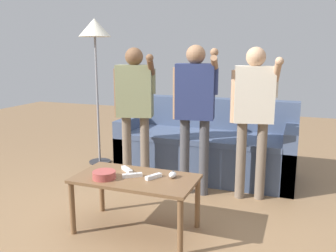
{
  "coord_description": "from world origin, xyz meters",
  "views": [
    {
      "loc": [
        1.15,
        -2.49,
        1.44
      ],
      "look_at": [
        0.06,
        0.45,
        0.79
      ],
      "focal_mm": 38.32,
      "sensor_mm": 36.0,
      "label": 1
    }
  ],
  "objects": [
    {
      "name": "couch",
      "position": [
        0.16,
        1.53,
        0.31
      ],
      "size": [
        2.02,
        0.84,
        0.88
      ],
      "color": "#475675",
      "rests_on": "ground"
    },
    {
      "name": "ground_plane",
      "position": [
        0.0,
        0.0,
        0.0
      ],
      "size": [
        12.0,
        12.0,
        0.0
      ],
      "primitive_type": "plane",
      "color": "#93704C"
    },
    {
      "name": "coffee_table",
      "position": [
        -0.03,
        -0.04,
        0.4
      ],
      "size": [
        0.97,
        0.52,
        0.46
      ],
      "color": "brown",
      "rests_on": "ground"
    },
    {
      "name": "game_remote_wand_near",
      "position": [
        -0.16,
        0.07,
        0.47
      ],
      "size": [
        0.15,
        0.13,
        0.03
      ],
      "color": "white",
      "rests_on": "coffee_table"
    },
    {
      "name": "game_remote_wand_spare",
      "position": [
        0.11,
        -0.01,
        0.47
      ],
      "size": [
        0.1,
        0.15,
        0.03
      ],
      "color": "white",
      "rests_on": "coffee_table"
    },
    {
      "name": "game_remote_wand_far",
      "position": [
        -0.06,
        -0.04,
        0.47
      ],
      "size": [
        0.15,
        0.12,
        0.03
      ],
      "color": "white",
      "rests_on": "coffee_table"
    },
    {
      "name": "player_center",
      "position": [
        0.19,
        0.88,
        0.95
      ],
      "size": [
        0.46,
        0.29,
        1.5
      ],
      "color": "#47474C",
      "rests_on": "ground"
    },
    {
      "name": "snack_bowl",
      "position": [
        -0.25,
        -0.15,
        0.49
      ],
      "size": [
        0.18,
        0.18,
        0.06
      ],
      "primitive_type": "cylinder",
      "color": "#B24C47",
      "rests_on": "coffee_table"
    },
    {
      "name": "player_left",
      "position": [
        -0.45,
        0.85,
        0.93
      ],
      "size": [
        0.47,
        0.29,
        1.48
      ],
      "color": "#756656",
      "rests_on": "ground"
    },
    {
      "name": "floor_lamp",
      "position": [
        -1.28,
        1.46,
        1.63
      ],
      "size": [
        0.4,
        0.4,
        1.84
      ],
      "color": "#2D2D33",
      "rests_on": "ground"
    },
    {
      "name": "game_remote_nunchuk",
      "position": [
        0.25,
        0.06,
        0.48
      ],
      "size": [
        0.06,
        0.09,
        0.05
      ],
      "color": "white",
      "rests_on": "coffee_table"
    },
    {
      "name": "player_right",
      "position": [
        0.74,
        0.96,
        0.93
      ],
      "size": [
        0.47,
        0.32,
        1.48
      ],
      "color": "#756656",
      "rests_on": "ground"
    }
  ]
}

